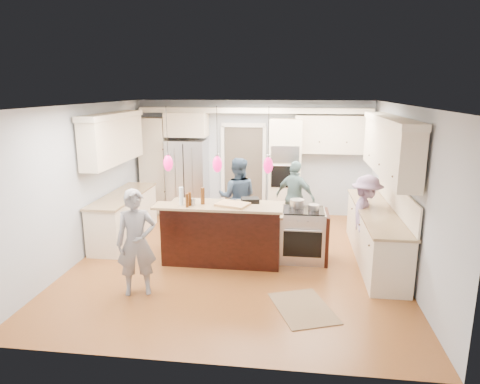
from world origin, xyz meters
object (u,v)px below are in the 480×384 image
object	(u,v)px
refrigerator	(188,178)
island_range	(304,235)
kitchen_island	(224,231)
person_far_left	(238,197)
person_bar_end	(136,243)

from	to	relation	value
refrigerator	island_range	world-z (taller)	refrigerator
kitchen_island	person_far_left	xyz separation A→B (m)	(0.08, 1.21, 0.32)
kitchen_island	island_range	world-z (taller)	kitchen_island
person_bar_end	person_far_left	xyz separation A→B (m)	(1.11, 2.74, 0.02)
island_range	person_far_left	world-z (taller)	person_far_left
kitchen_island	person_bar_end	xyz separation A→B (m)	(-1.04, -1.53, 0.30)
kitchen_island	person_far_left	distance (m)	1.26
refrigerator	person_bar_end	bearing A→B (deg)	-86.29
island_range	person_far_left	distance (m)	1.78
kitchen_island	island_range	bearing A→B (deg)	3.11
kitchen_island	person_far_left	world-z (taller)	person_far_left
kitchen_island	island_range	xyz separation A→B (m)	(1.41, 0.08, -0.03)
refrigerator	kitchen_island	size ratio (longest dim) A/B	0.86
refrigerator	person_far_left	world-z (taller)	refrigerator
kitchen_island	person_far_left	bearing A→B (deg)	86.33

